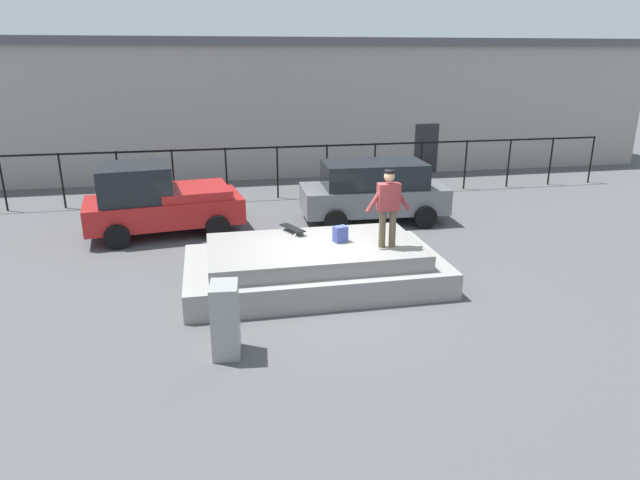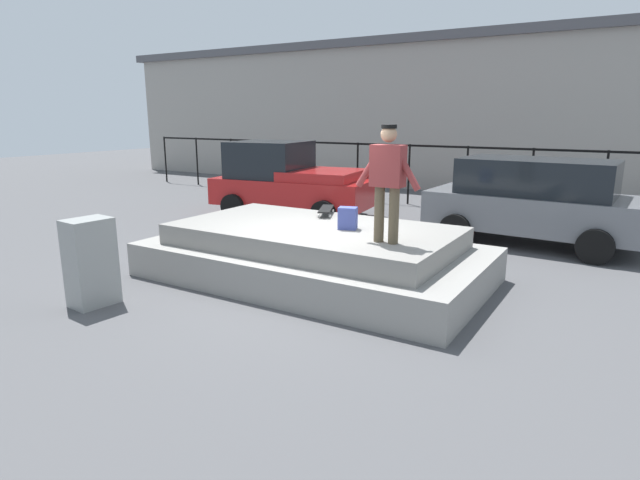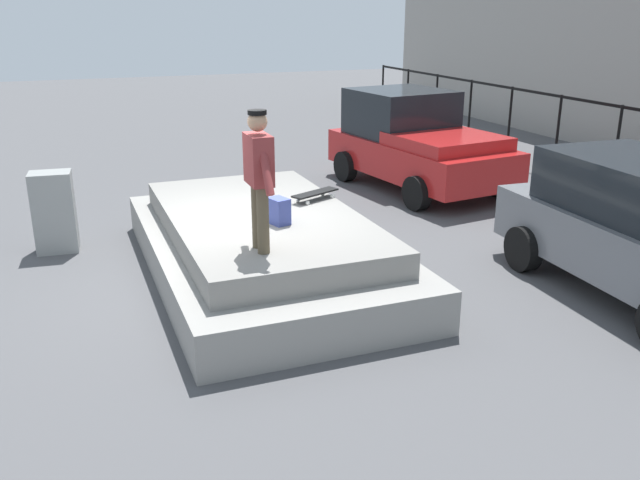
{
  "view_description": "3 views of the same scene",
  "coord_description": "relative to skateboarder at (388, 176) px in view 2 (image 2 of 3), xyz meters",
  "views": [
    {
      "loc": [
        -2.34,
        -10.55,
        4.68
      ],
      "look_at": [
        0.04,
        1.07,
        0.74
      ],
      "focal_mm": 31.41,
      "sensor_mm": 36.0,
      "label": 1
    },
    {
      "loc": [
        4.16,
        -6.54,
        2.61
      ],
      "look_at": [
        -0.57,
        1.18,
        0.44
      ],
      "focal_mm": 29.38,
      "sensor_mm": 36.0,
      "label": 2
    },
    {
      "loc": [
        8.34,
        -2.06,
        3.52
      ],
      "look_at": [
        0.15,
        1.13,
        0.5
      ],
      "focal_mm": 37.92,
      "sensor_mm": 36.0,
      "label": 3
    }
  ],
  "objects": [
    {
      "name": "car_red_pickup_near",
      "position": [
        -4.94,
        4.75,
        -0.86
      ],
      "size": [
        4.32,
        2.61,
        1.93
      ],
      "color": "#B21E1E",
      "rests_on": "ground_plane"
    },
    {
      "name": "skateboard",
      "position": [
        -1.78,
        1.35,
        -0.83
      ],
      "size": [
        0.51,
        0.8,
        0.12
      ],
      "color": "black",
      "rests_on": "concrete_ledge"
    },
    {
      "name": "concrete_ledge",
      "position": [
        -1.45,
        0.44,
        -1.4
      ],
      "size": [
        5.42,
        2.99,
        0.87
      ],
      "color": "gray",
      "rests_on": "ground_plane"
    },
    {
      "name": "warehouse_building",
      "position": [
        -1.24,
        14.28,
        0.86
      ],
      "size": [
        33.49,
        6.52,
        5.31
      ],
      "color": "gray",
      "rests_on": "ground_plane"
    },
    {
      "name": "skateboarder",
      "position": [
        0.0,
        0.0,
        0.0
      ],
      "size": [
        0.96,
        0.24,
        1.61
      ],
      "color": "brown",
      "rests_on": "concrete_ledge"
    },
    {
      "name": "fence_row",
      "position": [
        -1.24,
        8.1,
        -0.6
      ],
      "size": [
        24.06,
        0.06,
        1.77
      ],
      "color": "black",
      "rests_on": "ground_plane"
    },
    {
      "name": "utility_box",
      "position": [
        -3.44,
        -2.23,
        -1.19
      ],
      "size": [
        0.5,
        0.64,
        1.23
      ],
      "primitive_type": "cube",
      "rotation": [
        0.0,
        0.0,
        -0.1
      ],
      "color": "gray",
      "rests_on": "ground_plane"
    },
    {
      "name": "backpack",
      "position": [
        -0.88,
        0.5,
        -0.76
      ],
      "size": [
        0.33,
        0.27,
        0.34
      ],
      "primitive_type": "cube",
      "rotation": [
        0.0,
        0.0,
        0.3
      ],
      "color": "#3F4C99",
      "rests_on": "concrete_ledge"
    },
    {
      "name": "ground_plane",
      "position": [
        -1.24,
        0.02,
        -1.8
      ],
      "size": [
        60.0,
        60.0,
        0.0
      ],
      "primitive_type": "plane",
      "color": "#4C4C4F"
    },
    {
      "name": "car_grey_hatchback_mid",
      "position": [
        1.14,
        4.75,
        -0.88
      ],
      "size": [
        4.23,
        2.22,
        1.75
      ],
      "color": "slate",
      "rests_on": "ground_plane"
    }
  ]
}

